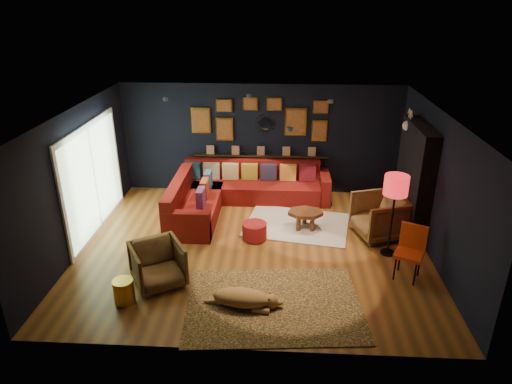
# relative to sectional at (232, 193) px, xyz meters

# --- Properties ---
(floor) EXTENTS (6.50, 6.50, 0.00)m
(floor) POSITION_rel_sectional_xyz_m (0.61, -1.81, -0.32)
(floor) COLOR #9A5D24
(floor) RESTS_ON ground
(room_walls) EXTENTS (6.50, 6.50, 6.50)m
(room_walls) POSITION_rel_sectional_xyz_m (0.61, -1.81, 1.27)
(room_walls) COLOR black
(room_walls) RESTS_ON ground
(sectional) EXTENTS (3.41, 2.69, 0.86)m
(sectional) POSITION_rel_sectional_xyz_m (0.00, 0.00, 0.00)
(sectional) COLOR maroon
(sectional) RESTS_ON ground
(ledge) EXTENTS (3.20, 0.12, 0.04)m
(ledge) POSITION_rel_sectional_xyz_m (0.61, 0.87, 0.60)
(ledge) COLOR black
(ledge) RESTS_ON room_walls
(gallery_wall) EXTENTS (3.15, 0.04, 1.02)m
(gallery_wall) POSITION_rel_sectional_xyz_m (0.60, 0.91, 1.48)
(gallery_wall) COLOR gold
(gallery_wall) RESTS_ON room_walls
(sunburst_mirror) EXTENTS (0.47, 0.16, 0.47)m
(sunburst_mirror) POSITION_rel_sectional_xyz_m (0.71, 0.91, 1.38)
(sunburst_mirror) COLOR silver
(sunburst_mirror) RESTS_ON room_walls
(fireplace) EXTENTS (0.31, 1.60, 2.20)m
(fireplace) POSITION_rel_sectional_xyz_m (3.71, -0.91, 0.70)
(fireplace) COLOR black
(fireplace) RESTS_ON ground
(deer_head) EXTENTS (0.50, 0.28, 0.45)m
(deer_head) POSITION_rel_sectional_xyz_m (3.75, -0.41, 1.73)
(deer_head) COLOR white
(deer_head) RESTS_ON fireplace
(sliding_door) EXTENTS (0.06, 2.80, 2.20)m
(sliding_door) POSITION_rel_sectional_xyz_m (-2.60, -1.21, 0.78)
(sliding_door) COLOR white
(sliding_door) RESTS_ON ground
(ceiling_spots) EXTENTS (3.30, 2.50, 0.06)m
(ceiling_spots) POSITION_rel_sectional_xyz_m (0.61, -1.01, 2.24)
(ceiling_spots) COLOR black
(ceiling_spots) RESTS_ON room_walls
(shag_rug) EXTENTS (2.32, 1.86, 0.03)m
(shag_rug) POSITION_rel_sectional_xyz_m (1.45, -0.87, -0.31)
(shag_rug) COLOR silver
(shag_rug) RESTS_ON ground
(leopard_rug) EXTENTS (2.87, 2.16, 0.02)m
(leopard_rug) POSITION_rel_sectional_xyz_m (1.03, -3.55, -0.31)
(leopard_rug) COLOR tan
(leopard_rug) RESTS_ON ground
(coffee_table) EXTENTS (0.75, 0.57, 0.37)m
(coffee_table) POSITION_rel_sectional_xyz_m (1.61, -1.00, 0.00)
(coffee_table) COLOR #5A3117
(coffee_table) RESTS_ON shag_rug
(pouf) EXTENTS (0.48, 0.48, 0.31)m
(pouf) POSITION_rel_sectional_xyz_m (0.61, -1.50, -0.14)
(pouf) COLOR maroon
(pouf) RESTS_ON shag_rug
(armchair_left) EXTENTS (1.05, 1.04, 0.81)m
(armchair_left) POSITION_rel_sectional_xyz_m (-0.89, -3.09, 0.08)
(armchair_left) COLOR #BF8342
(armchair_left) RESTS_ON ground
(armchair_right) EXTENTS (1.08, 1.12, 0.94)m
(armchair_right) POSITION_rel_sectional_xyz_m (3.06, -1.21, 0.15)
(armchair_right) COLOR #BF8342
(armchair_right) RESTS_ON ground
(gold_stool) EXTENTS (0.32, 0.32, 0.40)m
(gold_stool) POSITION_rel_sectional_xyz_m (-1.31, -3.62, -0.12)
(gold_stool) COLOR gold
(gold_stool) RESTS_ON ground
(orange_chair) EXTENTS (0.59, 0.59, 0.93)m
(orange_chair) POSITION_rel_sectional_xyz_m (3.30, -2.60, 0.23)
(orange_chair) COLOR black
(orange_chair) RESTS_ON ground
(floor_lamp) EXTENTS (0.43, 0.43, 1.56)m
(floor_lamp) POSITION_rel_sectional_xyz_m (3.11, -1.90, 0.99)
(floor_lamp) COLOR black
(floor_lamp) RESTS_ON ground
(dog) EXTENTS (1.29, 0.74, 0.39)m
(dog) POSITION_rel_sectional_xyz_m (0.53, -3.61, -0.11)
(dog) COLOR tan
(dog) RESTS_ON leopard_rug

